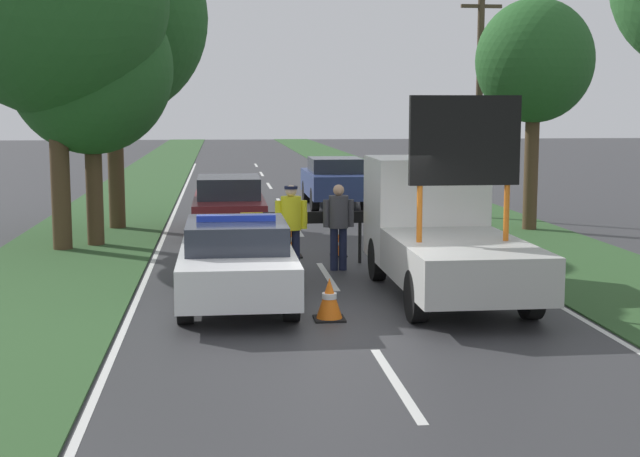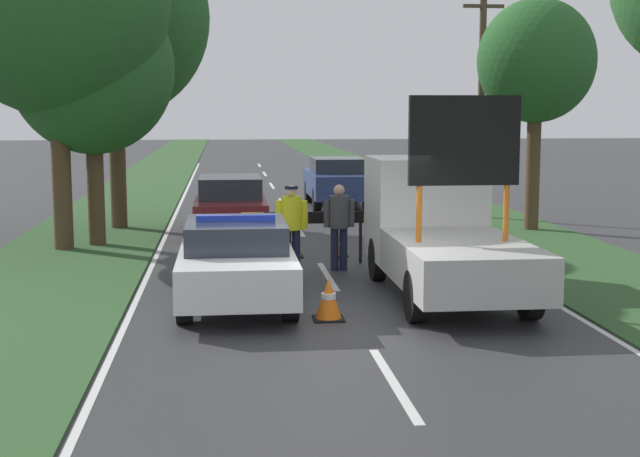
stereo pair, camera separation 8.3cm
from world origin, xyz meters
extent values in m
plane|color=#333335|center=(0.00, 0.00, 0.00)|extent=(160.00, 160.00, 0.00)
cube|color=silver|center=(0.00, -3.21, 0.00)|extent=(0.12, 2.90, 0.01)
cube|color=silver|center=(0.00, 3.59, 0.00)|extent=(0.12, 2.90, 0.01)
cube|color=silver|center=(0.00, 10.40, 0.00)|extent=(0.12, 2.90, 0.01)
cube|color=silver|center=(0.00, 17.20, 0.00)|extent=(0.12, 2.90, 0.01)
cube|color=silver|center=(0.00, 24.01, 0.00)|extent=(0.12, 2.90, 0.01)
cube|color=silver|center=(0.00, 30.81, 0.00)|extent=(0.12, 2.90, 0.01)
cube|color=silver|center=(0.00, 37.62, 0.00)|extent=(0.12, 2.90, 0.01)
cube|color=silver|center=(-3.48, 10.66, 0.00)|extent=(0.10, 57.87, 0.01)
cube|color=silver|center=(3.48, 10.66, 0.00)|extent=(0.10, 57.87, 0.01)
cube|color=#2D5128|center=(-5.35, 20.00, 0.01)|extent=(3.54, 120.00, 0.03)
cube|color=#2D5128|center=(5.35, 20.00, 0.01)|extent=(3.54, 120.00, 0.03)
cube|color=white|center=(-1.79, 1.39, 0.64)|extent=(1.84, 4.51, 0.63)
cube|color=#282D38|center=(-1.79, 1.26, 1.18)|extent=(1.62, 2.07, 0.45)
cylinder|color=black|center=(-2.59, 2.79, 0.32)|extent=(0.24, 0.64, 0.64)
cylinder|color=black|center=(-0.99, 2.79, 0.32)|extent=(0.24, 0.64, 0.64)
cylinder|color=black|center=(-2.59, 0.00, 0.32)|extent=(0.24, 0.64, 0.64)
cylinder|color=black|center=(-0.99, 0.00, 0.32)|extent=(0.24, 0.64, 0.64)
cube|color=#1E38C6|center=(-1.79, 1.26, 1.45)|extent=(1.29, 0.24, 0.10)
cube|color=#193399|center=(-1.79, 1.39, 0.67)|extent=(1.85, 3.70, 0.10)
cube|color=black|center=(-1.79, 3.69, 0.57)|extent=(1.01, 0.08, 0.38)
cube|color=white|center=(1.79, 3.11, 1.36)|extent=(2.03, 1.87, 1.92)
cube|color=#232833|center=(1.79, 4.03, 1.70)|extent=(1.73, 0.04, 0.84)
cube|color=#B2B2AD|center=(1.79, 0.43, 0.76)|extent=(2.03, 3.50, 0.72)
cylinder|color=#D16619|center=(1.08, 0.43, 1.57)|extent=(0.09, 0.09, 0.90)
cylinder|color=#D16619|center=(2.50, 0.43, 1.57)|extent=(0.09, 0.09, 0.90)
cube|color=black|center=(1.79, 0.43, 2.73)|extent=(1.77, 0.12, 1.41)
cylinder|color=black|center=(0.90, 3.11, 0.40)|extent=(0.24, 0.80, 0.80)
cylinder|color=black|center=(2.69, 3.11, 0.40)|extent=(0.24, 0.80, 0.80)
cylinder|color=black|center=(0.90, -0.27, 0.40)|extent=(0.24, 0.80, 0.80)
cylinder|color=black|center=(2.69, -0.27, 0.40)|extent=(0.24, 0.80, 0.80)
cylinder|color=black|center=(-1.37, 5.00, 0.43)|extent=(0.07, 0.07, 0.85)
cylinder|color=black|center=(0.85, 5.00, 0.43)|extent=(0.07, 0.07, 0.85)
cube|color=yellow|center=(-1.41, 5.00, 0.97)|extent=(0.46, 0.08, 0.24)
cube|color=black|center=(-0.95, 5.00, 0.97)|extent=(0.46, 0.08, 0.24)
cube|color=yellow|center=(-0.49, 5.00, 0.97)|extent=(0.46, 0.08, 0.24)
cube|color=black|center=(-0.02, 5.00, 0.97)|extent=(0.46, 0.08, 0.24)
cube|color=yellow|center=(0.44, 5.00, 0.97)|extent=(0.46, 0.08, 0.24)
cube|color=black|center=(0.90, 5.00, 0.97)|extent=(0.46, 0.08, 0.24)
cylinder|color=#191E38|center=(-0.76, 3.96, 0.44)|extent=(0.16, 0.16, 0.87)
cylinder|color=#191E38|center=(-0.58, 3.96, 0.44)|extent=(0.16, 0.16, 0.87)
cylinder|color=yellow|center=(-0.67, 3.96, 1.20)|extent=(0.40, 0.40, 0.65)
cylinder|color=yellow|center=(-0.92, 3.96, 1.16)|extent=(0.13, 0.13, 0.56)
cylinder|color=yellow|center=(-0.42, 3.96, 1.16)|extent=(0.13, 0.13, 0.56)
sphere|color=beige|center=(-0.67, 3.96, 1.64)|extent=(0.22, 0.22, 0.22)
cylinder|color=#141933|center=(-0.67, 3.96, 1.70)|extent=(0.26, 0.26, 0.06)
cylinder|color=#191E38|center=(0.21, 4.22, 0.43)|extent=(0.16, 0.16, 0.86)
cylinder|color=#191E38|center=(0.39, 4.22, 0.43)|extent=(0.16, 0.16, 0.86)
cylinder|color=#3D3D42|center=(0.30, 4.22, 1.18)|extent=(0.39, 0.39, 0.64)
cylinder|color=#3D3D42|center=(0.05, 4.22, 1.15)|extent=(0.13, 0.13, 0.55)
cylinder|color=#3D3D42|center=(0.54, 4.22, 1.15)|extent=(0.13, 0.13, 0.55)
sphere|color=tan|center=(0.30, 4.22, 1.61)|extent=(0.22, 0.22, 0.22)
cube|color=black|center=(0.53, 5.90, 0.01)|extent=(0.35, 0.35, 0.03)
cone|color=orange|center=(0.53, 5.90, 0.26)|extent=(0.30, 0.30, 0.46)
cylinder|color=white|center=(0.53, 5.90, 0.28)|extent=(0.17, 0.17, 0.06)
cube|color=black|center=(-0.54, 5.94, 0.01)|extent=(0.51, 0.51, 0.03)
cone|color=orange|center=(-0.54, 5.94, 0.36)|extent=(0.43, 0.43, 0.67)
cylinder|color=white|center=(-0.54, 5.94, 0.40)|extent=(0.24, 0.24, 0.09)
cube|color=black|center=(-0.40, 0.03, 0.01)|extent=(0.47, 0.47, 0.03)
cone|color=orange|center=(-0.40, 0.03, 0.34)|extent=(0.40, 0.40, 0.62)
cylinder|color=white|center=(-0.40, 0.03, 0.37)|extent=(0.23, 0.23, 0.09)
cube|color=black|center=(1.42, 5.96, 0.01)|extent=(0.36, 0.36, 0.03)
cone|color=orange|center=(1.42, 5.96, 0.27)|extent=(0.31, 0.31, 0.47)
cylinder|color=white|center=(1.42, 5.96, 0.29)|extent=(0.17, 0.17, 0.07)
cube|color=black|center=(2.06, 4.84, 0.01)|extent=(0.41, 0.41, 0.03)
cone|color=orange|center=(2.06, 4.84, 0.30)|extent=(0.35, 0.35, 0.53)
cylinder|color=white|center=(2.06, 4.84, 0.32)|extent=(0.19, 0.19, 0.07)
cube|color=maroon|center=(-1.83, 9.97, 0.65)|extent=(1.80, 4.62, 0.58)
cube|color=#282D38|center=(-1.83, 9.83, 1.21)|extent=(1.58, 2.13, 0.54)
cylinder|color=black|center=(-2.61, 11.40, 0.36)|extent=(0.24, 0.72, 0.72)
cylinder|color=black|center=(-1.05, 11.40, 0.36)|extent=(0.24, 0.72, 0.72)
cylinder|color=black|center=(-2.61, 8.54, 0.36)|extent=(0.24, 0.72, 0.72)
cylinder|color=black|center=(-1.05, 8.54, 0.36)|extent=(0.24, 0.72, 0.72)
cube|color=navy|center=(1.72, 15.88, 0.76)|extent=(1.86, 4.45, 0.77)
cube|color=#282D38|center=(1.72, 15.75, 1.38)|extent=(1.64, 2.05, 0.47)
cylinder|color=black|center=(0.91, 17.26, 0.38)|extent=(0.24, 0.75, 0.75)
cylinder|color=black|center=(2.54, 17.26, 0.38)|extent=(0.24, 0.75, 0.75)
cylinder|color=black|center=(0.91, 14.50, 0.38)|extent=(0.24, 0.75, 0.75)
cylinder|color=black|center=(2.54, 14.50, 0.38)|extent=(0.24, 0.75, 0.75)
cylinder|color=#4C3823|center=(6.15, 9.53, 1.65)|extent=(0.37, 0.37, 3.31)
ellipsoid|color=#235623|center=(6.15, 9.53, 4.46)|extent=(3.06, 3.06, 3.22)
cylinder|color=#4C3823|center=(-4.99, 8.04, 1.37)|extent=(0.39, 0.39, 2.73)
ellipsoid|color=#235623|center=(-4.99, 8.04, 4.16)|extent=(3.80, 3.80, 3.99)
cylinder|color=#4C3823|center=(-5.65, 7.45, 1.89)|extent=(0.43, 0.43, 3.78)
cylinder|color=#4C3823|center=(-4.82, 11.06, 1.86)|extent=(0.43, 0.43, 3.71)
ellipsoid|color=#235623|center=(-4.82, 11.06, 5.61)|extent=(5.04, 5.04, 5.30)
cylinder|color=#473828|center=(5.51, 12.28, 3.41)|extent=(0.20, 0.20, 6.83)
cube|color=#473828|center=(5.51, 12.28, 6.14)|extent=(1.20, 0.10, 0.10)
camera|label=1|loc=(-2.04, -13.27, 3.23)|focal=50.00mm
camera|label=2|loc=(-1.96, -13.28, 3.23)|focal=50.00mm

